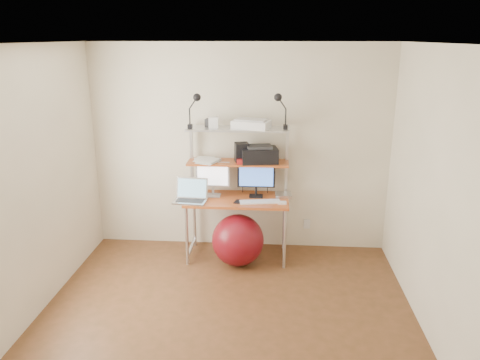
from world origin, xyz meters
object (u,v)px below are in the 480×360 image
at_px(monitor_silver, 213,177).
at_px(printer, 259,154).
at_px(exercise_ball, 238,240).
at_px(monitor_black, 256,178).
at_px(laptop, 191,196).

bearing_deg(monitor_silver, printer, 4.87).
bearing_deg(printer, exercise_ball, -134.02).
bearing_deg(exercise_ball, monitor_black, 57.14).
relative_size(monitor_silver, exercise_ball, 0.74).
distance_m(monitor_silver, exercise_ball, 0.80).
xyz_separation_m(monitor_silver, monitor_black, (0.51, 0.01, -0.01)).
distance_m(monitor_black, printer, 0.29).
relative_size(printer, exercise_ball, 0.76).
relative_size(monitor_silver, laptop, 1.13).
height_order(laptop, printer, printer).
height_order(monitor_black, exercise_ball, monitor_black).
xyz_separation_m(printer, exercise_ball, (-0.22, -0.33, -0.94)).
height_order(monitor_black, laptop, monitor_black).
distance_m(laptop, exercise_ball, 0.74).
bearing_deg(monitor_black, laptop, -165.01).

